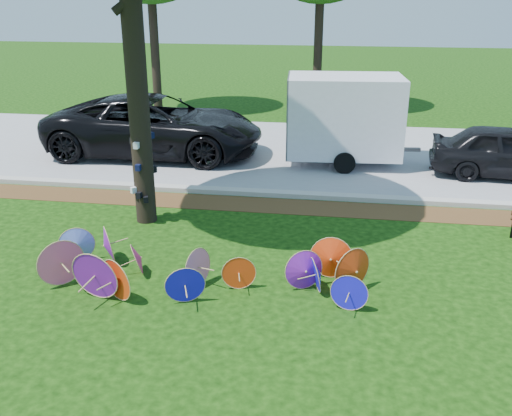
{
  "coord_description": "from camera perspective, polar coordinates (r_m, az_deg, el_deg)",
  "views": [
    {
      "loc": [
        2.03,
        -8.01,
        4.82
      ],
      "look_at": [
        0.5,
        2.0,
        0.9
      ],
      "focal_mm": 40.0,
      "sensor_mm": 36.0,
      "label": 1
    }
  ],
  "objects": [
    {
      "name": "ground",
      "position": [
        9.56,
        -4.84,
        -9.18
      ],
      "size": [
        90.0,
        90.0,
        0.0
      ],
      "primitive_type": "plane",
      "color": "black",
      "rests_on": "ground"
    },
    {
      "name": "cargo_trailer",
      "position": [
        16.68,
        8.82,
        9.13
      ],
      "size": [
        3.32,
        2.24,
        2.82
      ],
      "primitive_type": "cube",
      "rotation": [
        0.0,
        0.0,
        0.07
      ],
      "color": "white",
      "rests_on": "ground"
    },
    {
      "name": "mulch_strip",
      "position": [
        13.55,
        -0.49,
        0.36
      ],
      "size": [
        90.0,
        1.0,
        0.01
      ],
      "primitive_type": "cube",
      "color": "#472D16",
      "rests_on": "ground"
    },
    {
      "name": "dark_pickup",
      "position": [
        16.81,
        24.06,
        5.13
      ],
      "size": [
        4.25,
        2.03,
        1.4
      ],
      "primitive_type": "imported",
      "rotation": [
        0.0,
        0.0,
        1.48
      ],
      "color": "black",
      "rests_on": "ground"
    },
    {
      "name": "parasol_pile",
      "position": [
        9.84,
        -6.45,
        -5.88
      ],
      "size": [
        5.78,
        1.9,
        0.88
      ],
      "color": "red",
      "rests_on": "ground"
    },
    {
      "name": "black_van",
      "position": [
        17.77,
        -10.07,
        8.11
      ],
      "size": [
        6.53,
        3.05,
        1.81
      ],
      "primitive_type": "imported",
      "rotation": [
        0.0,
        0.0,
        1.58
      ],
      "color": "black",
      "rests_on": "ground"
    },
    {
      "name": "street",
      "position": [
        18.13,
        1.96,
        5.75
      ],
      "size": [
        90.0,
        8.0,
        0.01
      ],
      "primitive_type": "cube",
      "color": "gray",
      "rests_on": "ground"
    },
    {
      "name": "curb",
      "position": [
        14.18,
        -0.04,
        1.56
      ],
      "size": [
        90.0,
        0.3,
        0.12
      ],
      "primitive_type": "cube",
      "color": "#B7B5AD",
      "rests_on": "ground"
    }
  ]
}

